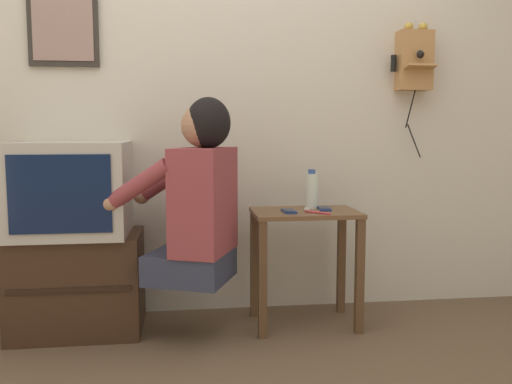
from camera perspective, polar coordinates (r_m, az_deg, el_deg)
The scene contains 11 objects.
wall_back at distance 3.02m, azimuth -3.93°, elevation 11.66°, with size 6.80×0.05×2.55m.
side_table at distance 2.79m, azimuth 5.16°, elevation -4.99°, with size 0.53×0.37×0.60m.
person at distance 2.54m, azimuth -6.16°, elevation -0.53°, with size 0.64×0.55×0.86m.
tv_stand at distance 2.88m, azimuth -18.20°, elevation -9.06°, with size 0.62×0.43×0.49m.
television at distance 2.80m, azimuth -18.84°, elevation 0.36°, with size 0.55×0.51×0.45m.
wall_phone_antique at distance 3.20m, azimuth 16.30°, elevation 13.20°, with size 0.23×0.19×0.74m.
framed_picture at distance 3.07m, azimuth -19.64°, elevation 16.06°, with size 0.35×0.03×0.40m.
cell_phone_held at distance 2.70m, azimuth 3.48°, elevation -2.02°, with size 0.06×0.12×0.01m.
cell_phone_spare at distance 2.81m, azimuth 7.24°, elevation -1.74°, with size 0.08×0.13×0.01m.
water_bottle at distance 2.84m, azimuth 5.86°, elevation 0.18°, with size 0.07×0.07×0.20m.
toothbrush at distance 2.68m, azimuth 6.28°, elevation -2.08°, with size 0.11×0.12×0.02m.
Camera 1 is at (-0.19, -1.96, 1.00)m, focal length 38.00 mm.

